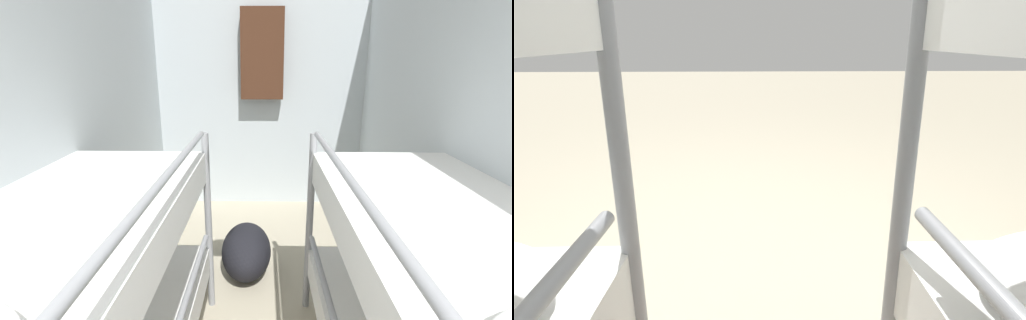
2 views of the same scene
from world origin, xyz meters
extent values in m
cube|color=silver|center=(-1.15, 2.06, 1.19)|extent=(0.06, 4.25, 2.38)
cube|color=silver|center=(1.15, 2.06, 1.19)|extent=(0.06, 4.25, 2.38)
cube|color=silver|center=(0.00, 4.16, 1.19)|extent=(2.36, 0.06, 2.38)
cylinder|color=gray|center=(-0.32, 2.34, 0.61)|extent=(0.04, 0.04, 1.21)
cube|color=white|center=(-0.72, 1.45, 1.00)|extent=(0.80, 1.81, 0.18)
cylinder|color=gray|center=(-0.32, 1.45, 1.23)|extent=(0.03, 1.54, 0.03)
cylinder|color=gray|center=(0.32, 2.34, 0.61)|extent=(0.04, 0.04, 1.21)
cube|color=white|center=(0.72, 1.45, 1.00)|extent=(0.80, 1.81, 0.18)
cylinder|color=gray|center=(0.32, 1.45, 1.23)|extent=(0.03, 1.54, 0.03)
ellipsoid|color=black|center=(-0.10, 2.71, 0.19)|extent=(0.38, 0.60, 0.38)
cube|color=#472819|center=(0.01, 4.01, 1.68)|extent=(0.44, 0.12, 0.90)
camera|label=1|loc=(0.02, 0.35, 1.64)|focal=24.00mm
camera|label=2|loc=(0.01, 1.43, 0.94)|focal=28.00mm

